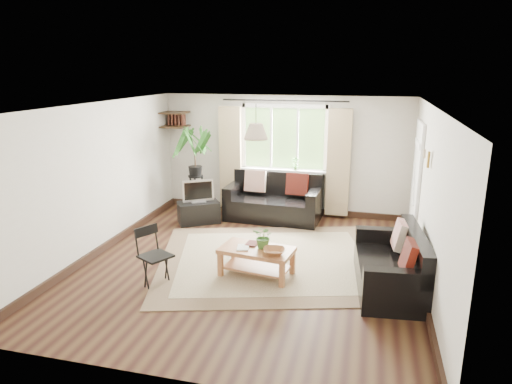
% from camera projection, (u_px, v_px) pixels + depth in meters
% --- Properties ---
extents(floor, '(5.50, 5.50, 0.00)m').
position_uv_depth(floor, '(250.00, 265.00, 6.98)').
color(floor, black).
rests_on(floor, ground).
extents(ceiling, '(5.50, 5.50, 0.00)m').
position_uv_depth(ceiling, '(249.00, 106.00, 6.35)').
color(ceiling, white).
rests_on(ceiling, floor).
extents(wall_back, '(5.00, 0.02, 2.40)m').
position_uv_depth(wall_back, '(284.00, 155.00, 9.24)').
color(wall_back, beige).
rests_on(wall_back, floor).
extents(wall_front, '(5.00, 0.02, 2.40)m').
position_uv_depth(wall_front, '(170.00, 265.00, 4.09)').
color(wall_front, beige).
rests_on(wall_front, floor).
extents(wall_left, '(0.02, 5.50, 2.40)m').
position_uv_depth(wall_left, '(98.00, 179.00, 7.25)').
color(wall_left, beige).
rests_on(wall_left, floor).
extents(wall_right, '(0.02, 5.50, 2.40)m').
position_uv_depth(wall_right, '(430.00, 201.00, 6.07)').
color(wall_right, beige).
rests_on(wall_right, floor).
extents(rug, '(4.20, 3.86, 0.02)m').
position_uv_depth(rug, '(273.00, 260.00, 7.13)').
color(rug, beige).
rests_on(rug, floor).
extents(window, '(2.50, 0.16, 2.16)m').
position_uv_depth(window, '(284.00, 138.00, 9.11)').
color(window, white).
rests_on(window, wall_back).
extents(door, '(0.06, 0.96, 2.06)m').
position_uv_depth(door, '(416.00, 185.00, 7.72)').
color(door, silver).
rests_on(door, wall_right).
extents(corner_shelf, '(0.50, 0.50, 0.34)m').
position_uv_depth(corner_shelf, '(175.00, 119.00, 9.35)').
color(corner_shelf, black).
rests_on(corner_shelf, wall_back).
extents(pendant_lamp, '(0.36, 0.36, 0.54)m').
position_uv_depth(pendant_lamp, '(256.00, 128.00, 6.81)').
color(pendant_lamp, beige).
rests_on(pendant_lamp, ceiling).
extents(wall_sconce, '(0.12, 0.12, 0.28)m').
position_uv_depth(wall_sconce, '(426.00, 157.00, 6.23)').
color(wall_sconce, beige).
rests_on(wall_sconce, wall_right).
extents(sofa_back, '(1.88, 1.02, 0.86)m').
position_uv_depth(sofa_back, '(273.00, 198.00, 8.98)').
color(sofa_back, black).
rests_on(sofa_back, floor).
extents(sofa_right, '(1.72, 0.98, 0.77)m').
position_uv_depth(sofa_right, '(390.00, 262.00, 6.14)').
color(sofa_right, black).
rests_on(sofa_right, floor).
extents(coffee_table, '(1.10, 0.71, 0.42)m').
position_uv_depth(coffee_table, '(257.00, 262.00, 6.56)').
color(coffee_table, brown).
rests_on(coffee_table, floor).
extents(table_plant, '(0.37, 0.35, 0.34)m').
position_uv_depth(table_plant, '(264.00, 237.00, 6.47)').
color(table_plant, '#3E6D2B').
rests_on(table_plant, coffee_table).
extents(bowl, '(0.36, 0.36, 0.08)m').
position_uv_depth(bowl, '(274.00, 251.00, 6.30)').
color(bowl, brown).
rests_on(bowl, coffee_table).
extents(book_a, '(0.21, 0.26, 0.02)m').
position_uv_depth(book_a, '(237.00, 247.00, 6.52)').
color(book_a, silver).
rests_on(book_a, coffee_table).
extents(book_b, '(0.18, 0.24, 0.02)m').
position_uv_depth(book_b, '(247.00, 243.00, 6.68)').
color(book_b, '#532521').
rests_on(book_b, coffee_table).
extents(tv_stand, '(0.88, 0.78, 0.42)m').
position_uv_depth(tv_stand, '(199.00, 212.00, 8.84)').
color(tv_stand, black).
rests_on(tv_stand, floor).
extents(tv, '(0.61, 0.49, 0.46)m').
position_uv_depth(tv, '(198.00, 191.00, 8.72)').
color(tv, '#A5A5AA').
rests_on(tv, tv_stand).
extents(palm_stand, '(0.89, 0.89, 1.80)m').
position_uv_depth(palm_stand, '(196.00, 172.00, 9.11)').
color(palm_stand, black).
rests_on(palm_stand, floor).
extents(folding_chair, '(0.57, 0.57, 0.81)m').
position_uv_depth(folding_chair, '(156.00, 257.00, 6.25)').
color(folding_chair, black).
rests_on(folding_chair, floor).
extents(sill_plant, '(0.14, 0.10, 0.27)m').
position_uv_depth(sill_plant, '(295.00, 164.00, 9.10)').
color(sill_plant, '#2D6023').
rests_on(sill_plant, window).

